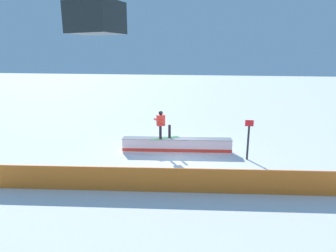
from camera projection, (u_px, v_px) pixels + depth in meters
name	position (u px, v px, depth m)	size (l,w,h in m)	color
ground_plane	(177.00, 152.00, 15.27)	(120.00, 120.00, 0.00)	white
grind_box	(177.00, 146.00, 15.19)	(5.78, 1.19, 0.78)	white
snowboarder	(162.00, 124.00, 14.86)	(1.47, 1.04, 1.49)	#3C8346
safety_fence	(161.00, 180.00, 10.75)	(13.44, 0.06, 0.97)	orange
trail_marker	(248.00, 139.00, 13.99)	(0.40, 0.10, 2.00)	#262628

